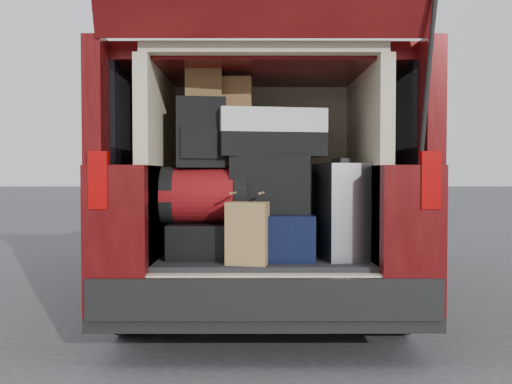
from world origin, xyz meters
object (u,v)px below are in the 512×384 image
red_duffel (205,195)px  backpack (201,133)px  silver_roller (340,211)px  kraft_bag (247,233)px  black_soft_case (269,185)px  twotone_duffel (270,133)px  black_hardshell (202,239)px  navy_hardshell (270,234)px

red_duffel → backpack: (-0.02, -0.01, 0.38)m
silver_roller → kraft_bag: (-0.55, -0.21, -0.11)m
black_soft_case → twotone_duffel: twotone_duffel is taller
black_hardshell → black_soft_case: bearing=-4.4°
twotone_duffel → red_duffel: bearing=179.4°
navy_hardshell → black_soft_case: bearing=-121.5°
red_duffel → backpack: bearing=-159.8°
kraft_bag → twotone_duffel: 0.69m
navy_hardshell → kraft_bag: size_ratio=1.76×
silver_roller → backpack: backpack is taller
black_hardshell → twotone_duffel: size_ratio=0.81×
black_hardshell → red_duffel: (0.02, -0.04, 0.27)m
red_duffel → twotone_duffel: (0.40, 0.06, 0.38)m
navy_hardshell → kraft_bag: kraft_bag is taller
backpack → black_hardshell: bearing=78.8°
silver_roller → twotone_duffel: size_ratio=0.88×
red_duffel → backpack: 0.38m
kraft_bag → black_soft_case: 0.42m
kraft_bag → backpack: backpack is taller
navy_hardshell → twotone_duffel: size_ratio=0.96×
black_hardshell → red_duffel: red_duffel is taller
silver_roller → black_hardshell: bearing=161.6°
backpack → black_soft_case: bearing=-5.1°
black_hardshell → navy_hardshell: (0.42, -0.03, 0.03)m
kraft_bag → backpack: 0.70m
navy_hardshell → red_duffel: size_ratio=1.19×
navy_hardshell → silver_roller: bearing=-11.4°
black_hardshell → backpack: size_ratio=1.23×
kraft_bag → black_hardshell: bearing=142.1°
black_hardshell → silver_roller: size_ratio=0.92×
twotone_duffel → navy_hardshell: bearing=-101.8°
twotone_duffel → kraft_bag: bearing=-120.9°
black_hardshell → silver_roller: bearing=-7.5°
navy_hardshell → kraft_bag: (-0.13, -0.30, 0.04)m
black_hardshell → kraft_bag: kraft_bag is taller
black_soft_case → twotone_duffel: 0.32m
navy_hardshell → red_duffel: 0.46m
black_hardshell → black_soft_case: black_soft_case is taller
kraft_bag → backpack: bearing=147.4°
silver_roller → backpack: (-0.83, 0.06, 0.47)m
black_hardshell → black_soft_case: (0.41, -0.03, 0.33)m
black_hardshell → kraft_bag: (0.28, -0.33, 0.07)m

